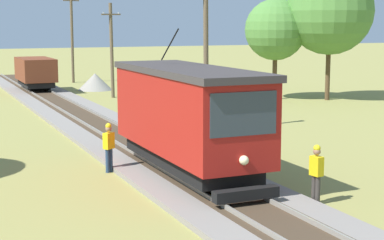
% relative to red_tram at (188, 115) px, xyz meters
% --- Properties ---
extents(red_tram, '(2.60, 8.54, 4.79)m').
position_rel_red_tram_xyz_m(red_tram, '(0.00, 0.00, 0.00)').
color(red_tram, maroon).
rests_on(red_tram, rail_right).
extents(freight_car, '(2.40, 5.20, 2.31)m').
position_rel_red_tram_xyz_m(freight_car, '(-0.00, 29.61, -0.64)').
color(freight_car, brown).
rests_on(freight_car, rail_right).
extents(utility_pole_mid, '(1.40, 0.40, 7.56)m').
position_rel_red_tram_xyz_m(utility_pole_mid, '(4.43, 8.09, 1.68)').
color(utility_pole_mid, brown).
rests_on(utility_pole_mid, ground).
extents(utility_pole_far, '(1.40, 0.51, 6.69)m').
position_rel_red_tram_xyz_m(utility_pole_far, '(4.43, 24.01, 1.25)').
color(utility_pole_far, brown).
rests_on(utility_pole_far, ground).
extents(utility_pole_distant, '(1.40, 0.25, 8.21)m').
position_rel_red_tram_xyz_m(utility_pole_distant, '(4.43, 36.26, 2.01)').
color(utility_pole_distant, brown).
rests_on(utility_pole_distant, ground).
extents(gravel_pile, '(2.74, 2.74, 1.35)m').
position_rel_red_tram_xyz_m(gravel_pile, '(4.59, 29.37, -1.52)').
color(gravel_pile, gray).
rests_on(gravel_pile, ground).
extents(track_worker, '(0.29, 0.41, 1.78)m').
position_rel_red_tram_xyz_m(track_worker, '(2.23, -4.37, -1.21)').
color(track_worker, '#38332D').
rests_on(track_worker, ground).
extents(second_worker, '(0.45, 0.41, 1.78)m').
position_rel_red_tram_xyz_m(second_worker, '(-2.23, 1.94, -1.21)').
color(second_worker, navy).
rests_on(second_worker, ground).
extents(tree_left_near, '(5.95, 5.95, 9.07)m').
position_rel_red_tram_xyz_m(tree_left_near, '(17.64, 16.59, 3.89)').
color(tree_left_near, '#4C3823').
rests_on(tree_left_near, ground).
extents(tree_right_near, '(4.23, 4.23, 6.95)m').
position_rel_red_tram_xyz_m(tree_right_near, '(14.48, 18.38, 2.63)').
color(tree_right_near, '#4C3823').
rests_on(tree_right_near, ground).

